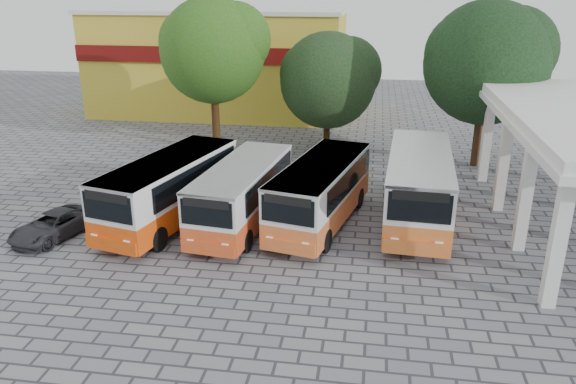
% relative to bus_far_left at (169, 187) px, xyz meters
% --- Properties ---
extents(ground, '(90.00, 90.00, 0.00)m').
position_rel_bus_far_left_xyz_m(ground, '(7.02, -2.28, -1.72)').
color(ground, slate).
rests_on(ground, ground).
extents(shophouse_block, '(20.40, 10.40, 8.30)m').
position_rel_bus_far_left_xyz_m(shophouse_block, '(-3.98, 23.71, 2.45)').
color(shophouse_block, gold).
rests_on(shophouse_block, ground).
extents(bus_far_left, '(4.34, 8.66, 2.97)m').
position_rel_bus_far_left_xyz_m(bus_far_left, '(0.00, 0.00, 0.00)').
color(bus_far_left, '#D84407').
rests_on(bus_far_left, ground).
extents(bus_centre_left, '(3.27, 7.97, 2.79)m').
position_rel_bus_far_left_xyz_m(bus_centre_left, '(3.27, 0.18, -0.10)').
color(bus_centre_left, '#CD471B').
rests_on(bus_centre_left, ground).
extents(bus_centre_right, '(4.12, 8.36, 2.87)m').
position_rel_bus_far_left_xyz_m(bus_centre_right, '(6.66, 0.80, -0.06)').
color(bus_centre_right, '#D56229').
rests_on(bus_centre_right, ground).
extents(bus_far_right, '(3.21, 8.91, 3.16)m').
position_rel_bus_far_left_xyz_m(bus_far_right, '(10.92, 1.80, 0.11)').
color(bus_far_right, orange).
rests_on(bus_far_right, ground).
extents(tree_left, '(6.75, 6.43, 9.57)m').
position_rel_bus_far_left_xyz_m(tree_left, '(-1.04, 11.60, 4.84)').
color(tree_left, '#432811').
rests_on(tree_left, ground).
extents(tree_middle, '(6.34, 6.04, 7.48)m').
position_rel_bus_far_left_xyz_m(tree_middle, '(5.90, 13.16, 2.94)').
color(tree_middle, '#301F0B').
rests_on(tree_middle, ground).
extents(tree_right, '(7.28, 6.94, 9.46)m').
position_rel_bus_far_left_xyz_m(tree_right, '(14.94, 11.00, 4.50)').
color(tree_right, '#442918').
rests_on(tree_right, ground).
extents(parked_car, '(2.81, 4.27, 1.09)m').
position_rel_bus_far_left_xyz_m(parked_car, '(-4.41, -2.28, -1.17)').
color(parked_car, '#28282D').
rests_on(parked_car, ground).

